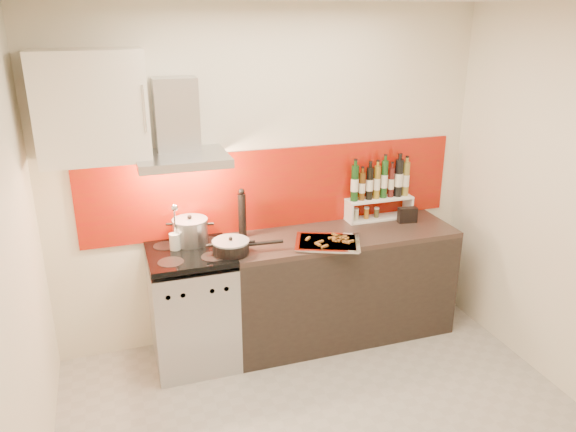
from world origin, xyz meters
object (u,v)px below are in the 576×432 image
object	(u,v)px
stock_pot	(190,231)
baking_tray	(328,242)
saute_pan	(232,246)
pepper_mill	(242,214)
counter	(341,284)
range_stove	(193,309)

from	to	relation	value
stock_pot	baking_tray	xyz separation A→B (m)	(0.97, -0.32, -0.09)
saute_pan	pepper_mill	bearing A→B (deg)	62.65
pepper_mill	baking_tray	world-z (taller)	pepper_mill
pepper_mill	baking_tray	xyz separation A→B (m)	(0.57, -0.35, -0.17)
pepper_mill	counter	bearing A→B (deg)	-12.49
counter	saute_pan	world-z (taller)	saute_pan
stock_pot	saute_pan	distance (m)	0.37
range_stove	saute_pan	world-z (taller)	saute_pan
baking_tray	saute_pan	bearing A→B (deg)	175.63
saute_pan	range_stove	bearing A→B (deg)	157.66
range_stove	counter	xyz separation A→B (m)	(1.20, 0.00, 0.01)
pepper_mill	range_stove	bearing A→B (deg)	-158.41
range_stove	saute_pan	distance (m)	0.60
counter	baking_tray	bearing A→B (deg)	-137.67
baking_tray	range_stove	bearing A→B (deg)	170.24
stock_pot	saute_pan	bearing A→B (deg)	-46.75
pepper_mill	saute_pan	bearing A→B (deg)	-117.35
counter	pepper_mill	world-z (taller)	pepper_mill
saute_pan	baking_tray	size ratio (longest dim) A/B	0.89
counter	range_stove	bearing A→B (deg)	-179.77
range_stove	counter	bearing A→B (deg)	0.23
baking_tray	stock_pot	bearing A→B (deg)	161.68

